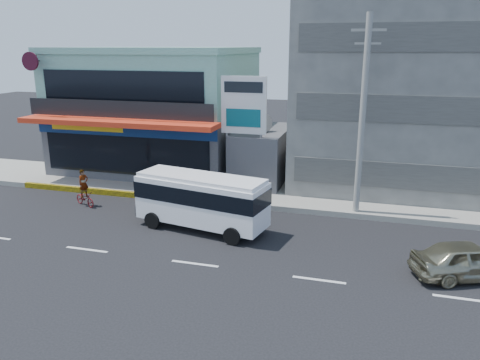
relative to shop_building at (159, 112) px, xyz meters
name	(u,v)px	position (x,y,z in m)	size (l,w,h in m)	color
ground	(195,264)	(8.00, -13.95, -4.00)	(120.00, 120.00, 0.00)	black
sidewalk	(339,200)	(13.00, -4.45, -3.85)	(70.00, 5.00, 0.30)	gray
shop_building	(159,112)	(0.00, 0.00, 0.00)	(12.40, 11.70, 8.00)	#404044
concrete_building	(437,71)	(18.00, 1.05, 3.00)	(16.00, 12.00, 14.00)	gray
gap_structure	(263,157)	(8.00, -1.95, -2.25)	(3.00, 6.00, 3.50)	#404044
satellite_dish	(260,131)	(8.00, -2.95, -0.42)	(1.50, 1.50, 0.15)	slate
billboard	(244,112)	(7.50, -4.75, 0.93)	(2.60, 0.18, 6.90)	gray
utility_pole_near	(362,117)	(14.00, -6.55, 1.15)	(1.60, 0.30, 10.00)	#999993
minibus	(201,198)	(6.97, -10.34, -2.41)	(6.62, 3.18, 2.66)	white
sedan	(469,260)	(18.37, -12.19, -3.28)	(1.70, 4.23, 1.44)	tan
motorcycle_rider	(85,194)	(-0.41, -8.88, -3.32)	(1.69, 1.16, 2.05)	#5A0C10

